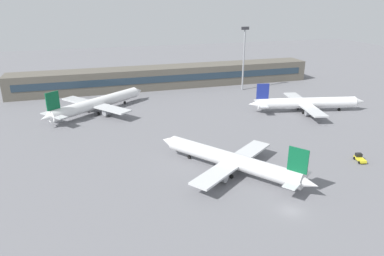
# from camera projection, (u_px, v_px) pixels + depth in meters

# --- Properties ---
(ground_plane) EXTENTS (400.00, 400.00, 0.00)m
(ground_plane) POSITION_uv_depth(u_px,v_px,m) (216.00, 135.00, 101.72)
(ground_plane) COLOR slate
(terminal_building) EXTENTS (130.44, 12.13, 9.00)m
(terminal_building) POSITION_uv_depth(u_px,v_px,m) (168.00, 77.00, 154.85)
(terminal_building) COLOR #5B564C
(terminal_building) RESTS_ON ground_plane
(airplane_near) EXTENTS (26.94, 34.02, 9.91)m
(airplane_near) POSITION_uv_depth(u_px,v_px,m) (229.00, 160.00, 79.47)
(airplane_near) COLOR silver
(airplane_near) RESTS_ON ground_plane
(airplane_mid) EXTENTS (41.02, 28.99, 10.22)m
(airplane_mid) POSITION_uv_depth(u_px,v_px,m) (307.00, 103.00, 121.62)
(airplane_mid) COLOR white
(airplane_mid) RESTS_ON ground_plane
(airplane_far) EXTENTS (36.37, 30.02, 10.77)m
(airplane_far) POSITION_uv_depth(u_px,v_px,m) (98.00, 103.00, 120.90)
(airplane_far) COLOR white
(airplane_far) RESTS_ON ground_plane
(baggage_tug_yellow) EXTENTS (2.48, 3.85, 1.75)m
(baggage_tug_yellow) POSITION_uv_depth(u_px,v_px,m) (360.00, 158.00, 85.41)
(baggage_tug_yellow) COLOR yellow
(baggage_tug_yellow) RESTS_ON ground_plane
(floodlight_tower_west) EXTENTS (3.20, 0.80, 26.15)m
(floodlight_tower_west) POSITION_uv_depth(u_px,v_px,m) (244.00, 54.00, 146.14)
(floodlight_tower_west) COLOR gray
(floodlight_tower_west) RESTS_ON ground_plane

